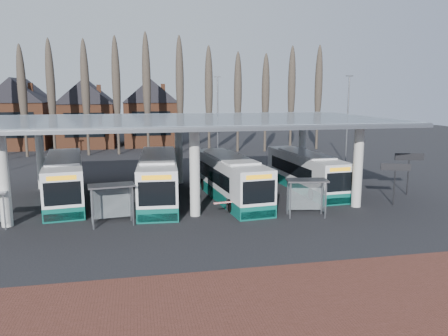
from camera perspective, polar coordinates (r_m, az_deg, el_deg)
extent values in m
plane|color=black|center=(27.90, -3.07, -7.63)|extent=(140.00, 140.00, 0.00)
cube|color=#592D23|center=(17.06, 3.22, -19.71)|extent=(70.00, 10.00, 0.03)
cylinder|color=silver|center=(30.44, -26.84, -1.39)|extent=(0.70, 0.70, 6.00)
cylinder|color=silver|center=(41.00, -22.86, 1.61)|extent=(0.70, 0.70, 6.00)
cylinder|color=silver|center=(29.57, -3.84, -0.62)|extent=(0.70, 0.70, 6.00)
cylinder|color=silver|center=(40.36, -5.93, 2.23)|extent=(0.70, 0.70, 6.00)
cylinder|color=silver|center=(33.32, 17.08, 0.17)|extent=(0.70, 0.70, 6.00)
cylinder|color=silver|center=(43.18, 10.14, 2.64)|extent=(0.70, 0.70, 6.00)
cube|color=gray|center=(34.59, -5.12, 6.35)|extent=(32.00, 16.00, 0.12)
cube|color=silver|center=(34.58, -5.13, 6.46)|extent=(31.50, 15.50, 0.04)
cone|color=#473D33|center=(60.99, -25.16, 7.99)|extent=(0.36, 0.36, 14.50)
ellipsoid|color=#473D33|center=(60.98, -25.29, 9.62)|extent=(1.10, 1.10, 11.02)
cone|color=#473D33|center=(60.18, -21.43, 8.23)|extent=(0.36, 0.36, 14.50)
ellipsoid|color=#473D33|center=(60.17, -21.53, 9.88)|extent=(1.10, 1.10, 11.02)
cone|color=#473D33|center=(59.64, -17.60, 8.44)|extent=(0.36, 0.36, 14.50)
ellipsoid|color=#473D33|center=(59.63, -17.69, 10.11)|extent=(1.10, 1.10, 11.02)
cone|color=#473D33|center=(59.36, -13.72, 8.62)|extent=(0.36, 0.36, 14.50)
ellipsoid|color=#473D33|center=(59.35, -13.79, 10.30)|extent=(1.10, 1.10, 11.02)
cone|color=#473D33|center=(59.34, -9.81, 8.76)|extent=(0.36, 0.36, 14.50)
ellipsoid|color=#473D33|center=(59.33, -9.87, 10.44)|extent=(1.10, 1.10, 11.02)
cone|color=#473D33|center=(59.60, -5.92, 8.85)|extent=(0.36, 0.36, 14.50)
ellipsoid|color=#473D33|center=(59.59, -5.95, 10.53)|extent=(1.10, 1.10, 11.02)
cone|color=#473D33|center=(60.12, -2.08, 8.91)|extent=(0.36, 0.36, 14.50)
ellipsoid|color=#473D33|center=(60.11, -2.09, 10.57)|extent=(1.10, 1.10, 11.02)
cone|color=#473D33|center=(60.90, 1.68, 8.93)|extent=(0.36, 0.36, 14.50)
ellipsoid|color=#473D33|center=(60.89, 1.69, 10.56)|extent=(1.10, 1.10, 11.02)
cone|color=#473D33|center=(61.94, 5.33, 8.91)|extent=(0.36, 0.36, 14.50)
ellipsoid|color=#473D33|center=(61.92, 5.36, 10.52)|extent=(1.10, 1.10, 11.02)
cone|color=#473D33|center=(63.20, 8.85, 8.86)|extent=(0.36, 0.36, 14.50)
ellipsoid|color=#473D33|center=(63.19, 8.89, 10.43)|extent=(1.10, 1.10, 11.02)
cone|color=#473D33|center=(64.69, 12.21, 8.78)|extent=(0.36, 0.36, 14.50)
ellipsoid|color=#473D33|center=(64.68, 12.27, 10.32)|extent=(1.10, 1.10, 11.02)
cube|color=brown|center=(72.43, -24.85, 5.22)|extent=(8.00, 10.00, 7.00)
pyramid|color=black|center=(72.28, -25.27, 10.75)|extent=(8.30, 10.30, 3.50)
cube|color=brown|center=(70.84, -17.33, 5.60)|extent=(8.00, 10.00, 7.00)
pyramid|color=black|center=(70.70, -17.63, 11.26)|extent=(8.30, 10.30, 3.50)
cube|color=brown|center=(70.52, -9.60, 5.90)|extent=(8.00, 10.00, 7.00)
pyramid|color=black|center=(70.37, -9.77, 11.59)|extent=(8.30, 10.30, 3.50)
cylinder|color=slate|center=(53.33, -0.83, 6.35)|extent=(0.16, 0.16, 10.00)
cube|color=slate|center=(53.24, -0.84, 11.83)|extent=(0.80, 0.15, 0.15)
cylinder|color=slate|center=(52.19, 15.81, 5.89)|extent=(0.16, 0.16, 10.00)
cube|color=slate|center=(52.10, 16.09, 11.48)|extent=(0.80, 0.15, 0.15)
cube|color=white|center=(36.18, -20.13, -1.09)|extent=(4.19, 12.61, 2.89)
cube|color=#0B544A|center=(36.46, -19.99, -3.24)|extent=(4.22, 12.63, 0.93)
cube|color=white|center=(35.94, -20.27, 1.25)|extent=(3.30, 7.67, 0.19)
cube|color=black|center=(36.67, -20.12, -0.78)|extent=(3.79, 9.18, 1.13)
cube|color=black|center=(30.13, -20.34, -3.16)|extent=(2.30, 0.36, 1.55)
cube|color=black|center=(42.24, -19.99, 0.59)|extent=(2.22, 0.35, 1.24)
cube|color=orange|center=(29.92, -20.46, -1.24)|extent=(1.83, 0.29, 0.31)
cube|color=black|center=(30.52, -20.16, -5.99)|extent=(2.49, 0.40, 0.52)
cylinder|color=black|center=(32.70, -22.20, -4.82)|extent=(0.41, 1.02, 0.99)
cylinder|color=black|center=(32.63, -18.01, -4.59)|extent=(0.41, 1.02, 0.99)
cylinder|color=black|center=(40.03, -21.62, -2.14)|extent=(0.41, 1.02, 0.99)
cylinder|color=black|center=(39.97, -18.21, -1.95)|extent=(0.41, 1.02, 0.99)
cube|color=white|center=(34.53, -8.59, -1.00)|extent=(3.52, 12.89, 2.97)
cube|color=#0B544A|center=(34.83, -8.53, -3.31)|extent=(3.54, 12.91, 0.96)
cube|color=white|center=(34.27, -8.66, 1.53)|extent=(2.92, 7.79, 0.19)
cube|color=black|center=(35.03, -8.58, -0.66)|extent=(3.33, 9.33, 1.17)
cube|color=black|center=(28.31, -8.74, -3.35)|extent=(2.38, 0.22, 1.59)
cube|color=black|center=(40.77, -8.49, 0.85)|extent=(2.30, 0.21, 1.27)
cube|color=orange|center=(28.09, -8.80, -1.24)|extent=(1.89, 0.17, 0.32)
cube|color=black|center=(28.73, -8.66, -6.43)|extent=(2.57, 0.25, 0.53)
cylinder|color=black|center=(30.96, -10.89, -5.02)|extent=(0.36, 1.04, 1.02)
cylinder|color=black|center=(30.91, -6.33, -4.92)|extent=(0.36, 1.04, 1.02)
cylinder|color=black|center=(38.49, -10.30, -2.03)|extent=(0.36, 1.04, 1.02)
cylinder|color=black|center=(38.45, -6.64, -1.95)|extent=(0.36, 1.04, 1.02)
cube|color=white|center=(34.45, 0.76, -1.04)|extent=(3.88, 12.46, 2.86)
cube|color=#0B544A|center=(34.74, 0.75, -3.27)|extent=(3.91, 12.48, 0.92)
cube|color=white|center=(34.19, 0.76, 1.40)|extent=(3.11, 7.56, 0.18)
cube|color=black|center=(34.91, 0.50, -0.72)|extent=(3.56, 9.05, 1.12)
cube|color=black|center=(28.84, 4.57, -3.17)|extent=(2.29, 0.30, 1.53)
cube|color=black|center=(40.18, -1.97, 0.71)|extent=(2.21, 0.29, 1.23)
cube|color=orange|center=(28.62, 4.60, -1.18)|extent=(1.82, 0.24, 0.31)
cube|color=black|center=(29.23, 4.52, -6.09)|extent=(2.47, 0.34, 0.51)
cylinder|color=black|center=(30.80, 0.93, -4.95)|extent=(0.39, 1.01, 0.98)
cylinder|color=black|center=(31.61, 5.01, -4.60)|extent=(0.39, 1.01, 0.98)
cylinder|color=black|center=(37.75, -2.65, -2.15)|extent=(0.39, 1.01, 0.98)
cylinder|color=black|center=(38.41, 0.75, -1.92)|extent=(0.39, 1.01, 0.98)
cube|color=white|center=(38.50, 10.55, -0.18)|extent=(3.27, 11.68, 2.69)
cube|color=#0B544A|center=(38.75, 10.48, -2.07)|extent=(3.29, 11.71, 0.87)
cube|color=white|center=(38.28, 10.61, 1.87)|extent=(2.69, 7.06, 0.17)
cube|color=black|center=(38.91, 10.24, 0.08)|extent=(3.08, 8.46, 1.06)
cube|color=black|center=(33.52, 14.85, -1.79)|extent=(2.16, 0.21, 1.44)
cube|color=black|center=(43.65, 7.25, 1.24)|extent=(2.08, 0.21, 1.15)
cube|color=orange|center=(33.34, 14.92, -0.17)|extent=(1.72, 0.17, 0.29)
cube|color=black|center=(33.85, 14.73, -4.18)|extent=(2.33, 0.24, 0.48)
cylinder|color=black|center=(35.07, 11.46, -3.34)|extent=(0.33, 0.94, 0.92)
cylinder|color=black|center=(36.12, 14.61, -3.08)|extent=(0.33, 0.94, 0.92)
cylinder|color=black|center=(41.29, 7.06, -1.19)|extent=(0.33, 0.94, 0.92)
cylinder|color=black|center=(42.19, 9.85, -1.02)|extent=(0.33, 0.94, 0.92)
cube|color=gray|center=(30.07, -26.77, -5.18)|extent=(0.08, 0.08, 2.26)
cube|color=gray|center=(31.02, -26.45, -4.71)|extent=(0.08, 0.08, 2.26)
cube|color=silver|center=(30.52, -26.53, -4.85)|extent=(0.12, 1.00, 1.81)
cube|color=gray|center=(28.11, -16.79, -5.23)|extent=(0.09, 0.09, 2.54)
cube|color=gray|center=(28.27, -11.83, -4.91)|extent=(0.09, 0.09, 2.54)
cube|color=gray|center=(29.19, -16.88, -4.67)|extent=(0.09, 0.09, 2.54)
cube|color=gray|center=(29.35, -12.11, -4.37)|extent=(0.09, 0.09, 2.54)
cube|color=gray|center=(28.40, -14.51, -2.21)|extent=(3.01, 1.78, 0.10)
cube|color=silver|center=(29.28, -14.50, -4.40)|extent=(2.43, 0.35, 2.03)
cube|color=silver|center=(28.63, -16.94, -4.85)|extent=(0.18, 1.11, 2.03)
cube|color=silver|center=(28.80, -11.87, -4.53)|extent=(0.18, 1.11, 2.03)
cube|color=gray|center=(29.52, 8.67, -4.26)|extent=(0.09, 0.09, 2.46)
cube|color=gray|center=(30.02, 13.13, -4.17)|extent=(0.09, 0.09, 2.46)
cube|color=gray|center=(30.55, 8.32, -3.75)|extent=(0.09, 0.09, 2.46)
cube|color=gray|center=(31.03, 12.63, -3.68)|extent=(0.09, 0.09, 2.46)
cube|color=gray|center=(29.98, 10.78, -1.59)|extent=(2.96, 1.84, 0.10)
cube|color=silver|center=(30.81, 10.48, -3.61)|extent=(2.33, 0.45, 1.97)
cube|color=silver|center=(30.01, 8.40, -3.91)|extent=(0.23, 1.07, 1.97)
cube|color=silver|center=(30.53, 12.97, -3.83)|extent=(0.23, 1.07, 1.97)
cylinder|color=black|center=(34.98, 21.37, -2.06)|extent=(0.10, 0.10, 3.09)
cube|color=black|center=(34.73, 21.51, 0.13)|extent=(2.01, 0.91, 0.53)
cylinder|color=black|center=(38.73, 22.91, -0.81)|extent=(0.11, 0.11, 3.40)
cube|color=black|center=(38.50, 23.07, 1.37)|extent=(2.31, 0.64, 0.58)
cube|color=black|center=(30.63, 0.39, -4.95)|extent=(0.08, 0.08, 1.07)
cube|color=red|center=(30.07, 0.58, -4.47)|extent=(2.13, 0.41, 0.10)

